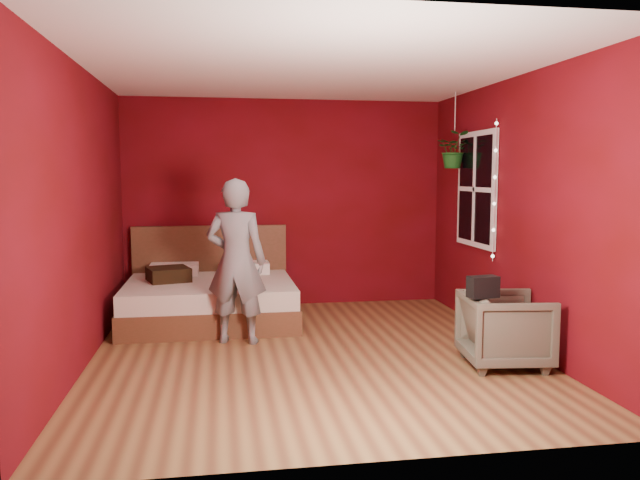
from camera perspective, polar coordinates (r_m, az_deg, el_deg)
The scene contains 10 objects.
floor at distance 5.91m, azimuth -0.73°, elevation -10.31°, with size 4.50×4.50×0.00m, color olive.
room_walls at distance 5.68m, azimuth -0.75°, elevation 6.18°, with size 4.04×4.54×2.62m.
window at distance 7.10m, azimuth 14.07°, elevation 4.52°, with size 0.05×0.97×1.27m.
fairy_lights at distance 6.61m, azimuth 15.67°, elevation 4.38°, with size 0.04×0.04×1.45m.
bed at distance 7.24m, azimuth -10.00°, elevation -5.18°, with size 1.88×1.60×1.03m.
person at distance 6.17m, azimuth -7.67°, elevation -1.95°, with size 0.59×0.39×1.63m, color slate.
armchair at distance 5.70m, azimuth 16.57°, elevation -7.85°, with size 0.69×0.71×0.64m, color #5B5948.
handbag at distance 5.36m, azimuth 14.69°, elevation -4.16°, with size 0.25×0.13×0.18m, color black.
throw_pillow at distance 7.22m, azimuth -13.69°, elevation -3.06°, with size 0.43×0.43×0.15m, color black.
hanging_plant at distance 7.41m, azimuth 12.18°, elevation 8.06°, with size 0.48×0.46×0.87m.
Camera 1 is at (-0.84, -5.61, 1.66)m, focal length 35.00 mm.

